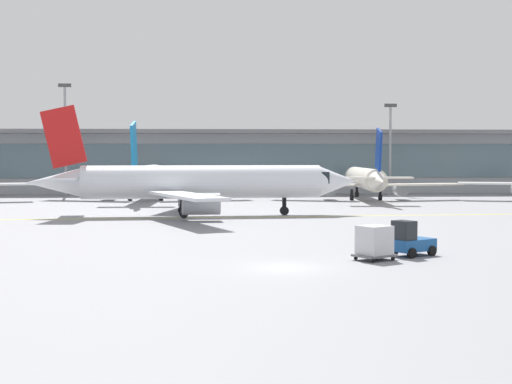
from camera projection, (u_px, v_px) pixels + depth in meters
ground_plane at (285, 267)px, 39.73m from camera, size 400.00×400.00×0.00m
taxiway_centreline_stripe at (202, 218)px, 70.99m from camera, size 109.70×8.82×0.01m
terminal_concourse at (237, 161)px, 117.61m from camera, size 209.49×11.00×9.60m
gate_airplane_2 at (147, 177)px, 98.24m from camera, size 27.38×29.43×9.76m
gate_airplane_3 at (365, 179)px, 98.62m from camera, size 25.30×27.23×9.02m
taxiing_regional_jet at (198, 183)px, 72.77m from camera, size 31.87×29.55×10.55m
baggage_tug at (410, 241)px, 44.06m from camera, size 2.94×2.60×2.10m
cargo_dolly_lead at (374, 241)px, 42.35m from camera, size 2.63×2.48×1.94m
apron_light_mast_1 at (65, 135)px, 107.98m from camera, size 1.80×0.36×15.97m
apron_light_mast_2 at (390, 145)px, 110.93m from camera, size 1.80×0.36×13.32m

